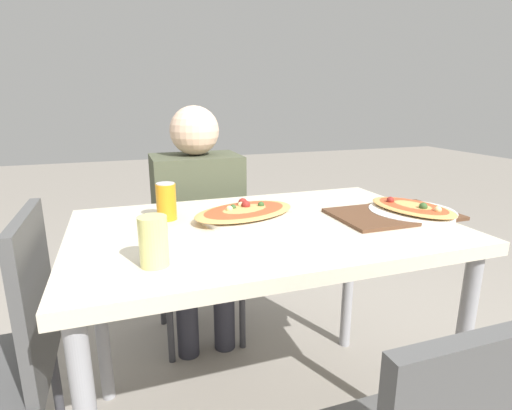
# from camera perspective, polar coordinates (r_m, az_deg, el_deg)

# --- Properties ---
(dining_table) EXTENTS (1.20, 0.77, 0.78)m
(dining_table) POSITION_cam_1_polar(r_m,az_deg,el_deg) (1.32, 1.17, -6.27)
(dining_table) COLOR beige
(dining_table) RESTS_ON ground_plane
(chair_far_seated) EXTENTS (0.40, 0.40, 0.88)m
(chair_far_seated) POSITION_cam_1_polar(r_m,az_deg,el_deg) (2.02, -8.72, -4.91)
(chair_far_seated) COLOR #4C4C4C
(chair_far_seated) RESTS_ON ground_plane
(person_seated) EXTENTS (0.39, 0.30, 1.15)m
(person_seated) POSITION_cam_1_polar(r_m,az_deg,el_deg) (1.86, -8.28, -0.66)
(person_seated) COLOR #2D2D38
(person_seated) RESTS_ON ground_plane
(pizza_main) EXTENTS (0.42, 0.33, 0.06)m
(pizza_main) POSITION_cam_1_polar(r_m,az_deg,el_deg) (1.36, -1.63, -1.12)
(pizza_main) COLOR white
(pizza_main) RESTS_ON dining_table
(soda_can) EXTENTS (0.07, 0.07, 0.12)m
(soda_can) POSITION_cam_1_polar(r_m,az_deg,el_deg) (1.36, -12.70, 0.49)
(soda_can) COLOR orange
(soda_can) RESTS_ON dining_table
(drink_glass) EXTENTS (0.07, 0.07, 0.12)m
(drink_glass) POSITION_cam_1_polar(r_m,az_deg,el_deg) (0.99, -14.44, -5.05)
(drink_glass) COLOR #E0DB7F
(drink_glass) RESTS_ON dining_table
(serving_tray) EXTENTS (0.42, 0.26, 0.01)m
(serving_tray) POSITION_cam_1_polar(r_m,az_deg,el_deg) (1.46, 18.97, -1.25)
(serving_tray) COLOR brown
(serving_tray) RESTS_ON dining_table
(pizza_second) EXTENTS (0.30, 0.36, 0.05)m
(pizza_second) POSITION_cam_1_polar(r_m,az_deg,el_deg) (1.51, 21.41, -0.54)
(pizza_second) COLOR white
(pizza_second) RESTS_ON dining_table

